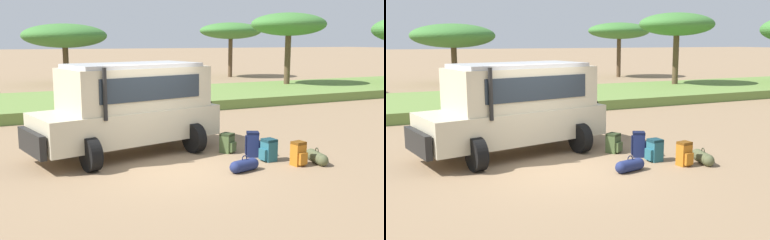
# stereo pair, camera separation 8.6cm
# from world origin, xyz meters

# --- Properties ---
(ground_plane) EXTENTS (320.00, 320.00, 0.00)m
(ground_plane) POSITION_xyz_m (0.00, 0.00, 0.00)
(ground_plane) COLOR #8C7051
(grass_bank) EXTENTS (120.00, 7.00, 0.44)m
(grass_bank) POSITION_xyz_m (0.00, 11.00, 0.22)
(grass_bank) COLOR olive
(grass_bank) RESTS_ON ground_plane
(safari_vehicle) EXTENTS (5.48, 3.36, 2.44)m
(safari_vehicle) POSITION_xyz_m (-0.41, 1.83, 1.29)
(safari_vehicle) COLOR beige
(safari_vehicle) RESTS_ON ground_plane
(backpack_beside_front_wheel) EXTENTS (0.47, 0.41, 0.66)m
(backpack_beside_front_wheel) POSITION_xyz_m (2.39, 0.11, 0.32)
(backpack_beside_front_wheel) COLOR navy
(backpack_beside_front_wheel) RESTS_ON ground_plane
(backpack_cluster_center) EXTENTS (0.43, 0.36, 0.57)m
(backpack_cluster_center) POSITION_xyz_m (2.50, -0.45, 0.28)
(backpack_cluster_center) COLOR #235B6B
(backpack_cluster_center) RESTS_ON ground_plane
(backpack_near_rear_wheel) EXTENTS (0.35, 0.40, 0.60)m
(backpack_near_rear_wheel) POSITION_xyz_m (2.93, -1.11, 0.29)
(backpack_near_rear_wheel) COLOR #B26619
(backpack_near_rear_wheel) RESTS_ON ground_plane
(backpack_outermost) EXTENTS (0.44, 0.47, 0.53)m
(backpack_outermost) POSITION_xyz_m (1.98, 0.76, 0.26)
(backpack_outermost) COLOR #42562D
(backpack_outermost) RESTS_ON ground_plane
(duffel_bag_low_black_case) EXTENTS (0.83, 0.40, 0.39)m
(duffel_bag_low_black_case) POSITION_xyz_m (1.45, -0.99, 0.14)
(duffel_bag_low_black_case) COLOR navy
(duffel_bag_low_black_case) RESTS_ON ground_plane
(duffel_bag_soft_canvas) EXTENTS (0.44, 0.91, 0.39)m
(duffel_bag_soft_canvas) POSITION_xyz_m (3.50, -1.11, 0.15)
(duffel_bag_soft_canvas) COLOR #4C5133
(duffel_bag_soft_canvas) RESTS_ON ground_plane
(acacia_tree_centre_back) EXTENTS (5.88, 5.93, 4.21)m
(acacia_tree_centre_back) POSITION_xyz_m (1.44, 23.10, 3.35)
(acacia_tree_centre_back) COLOR brown
(acacia_tree_centre_back) RESTS_ON ground_plane
(acacia_tree_right_mid) EXTENTS (4.60, 4.10, 4.67)m
(acacia_tree_right_mid) POSITION_xyz_m (12.75, 12.56, 3.95)
(acacia_tree_right_mid) COLOR brown
(acacia_tree_right_mid) RESTS_ON ground_plane
(acacia_tree_far_right) EXTENTS (5.28, 4.65, 4.51)m
(acacia_tree_far_right) POSITION_xyz_m (15.00, 23.38, 3.81)
(acacia_tree_far_right) COLOR brown
(acacia_tree_far_right) RESTS_ON ground_plane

